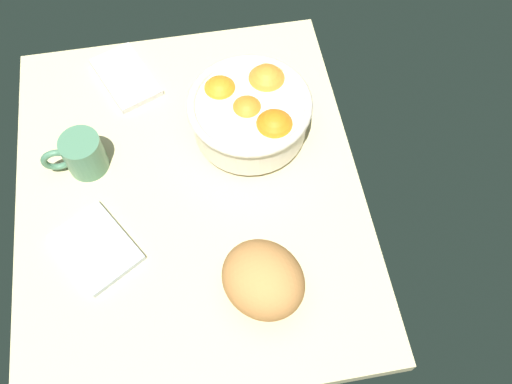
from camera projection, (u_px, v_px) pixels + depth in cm
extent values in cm
cube|color=beige|center=(190.00, 192.00, 104.95)|extent=(75.91, 62.83, 3.00)
cylinder|color=beige|center=(250.00, 130.00, 108.98)|extent=(10.06, 10.06, 1.53)
cylinder|color=beige|center=(250.00, 116.00, 105.04)|extent=(21.37, 21.37, 7.45)
torus|color=beige|center=(250.00, 104.00, 101.78)|extent=(22.97, 22.97, 1.60)
sphere|color=orange|center=(247.00, 114.00, 103.39)|extent=(6.77, 6.77, 6.77)
sphere|color=orange|center=(274.00, 130.00, 101.45)|extent=(7.69, 7.69, 7.69)
sphere|color=orange|center=(220.00, 95.00, 105.44)|extent=(7.20, 7.20, 7.20)
sphere|color=orange|center=(266.00, 85.00, 106.44)|extent=(7.88, 7.88, 7.88)
ellipsoid|color=#C27F42|center=(263.00, 280.00, 89.79)|extent=(18.79, 18.33, 10.16)
cube|color=silver|center=(96.00, 247.00, 97.28)|extent=(17.82, 16.56, 1.28)
cube|color=silver|center=(126.00, 77.00, 115.46)|extent=(17.82, 14.43, 1.34)
cylinder|color=#4C7E5D|center=(84.00, 154.00, 102.57)|extent=(7.43, 7.43, 7.89)
torus|color=#4C7E5D|center=(57.00, 160.00, 101.96)|extent=(1.69, 5.70, 5.62)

